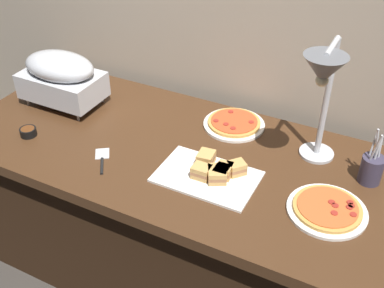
# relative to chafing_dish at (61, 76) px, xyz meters

# --- Properties ---
(ground_plane) EXTENTS (8.00, 8.00, 0.00)m
(ground_plane) POSITION_rel_chafing_dish_xyz_m (0.65, -0.09, -0.91)
(ground_plane) COLOR #38332D
(back_wall) EXTENTS (4.40, 0.04, 2.40)m
(back_wall) POSITION_rel_chafing_dish_xyz_m (0.65, 0.41, 0.29)
(back_wall) COLOR tan
(back_wall) RESTS_ON ground_plane
(buffet_table) EXTENTS (1.90, 0.84, 0.76)m
(buffet_table) POSITION_rel_chafing_dish_xyz_m (0.65, -0.09, -0.52)
(buffet_table) COLOR #422816
(buffet_table) RESTS_ON ground_plane
(chafing_dish) EXTENTS (0.37, 0.23, 0.26)m
(chafing_dish) POSITION_rel_chafing_dish_xyz_m (0.00, 0.00, 0.00)
(chafing_dish) COLOR #B7BABF
(chafing_dish) RESTS_ON buffet_table
(heat_lamp) EXTENTS (0.15, 0.31, 0.51)m
(heat_lamp) POSITION_rel_chafing_dish_xyz_m (1.18, 0.01, 0.25)
(heat_lamp) COLOR #B7BABF
(heat_lamp) RESTS_ON buffet_table
(pizza_plate_front) EXTENTS (0.27, 0.27, 0.03)m
(pizza_plate_front) POSITION_rel_chafing_dish_xyz_m (0.79, 0.19, -0.13)
(pizza_plate_front) COLOR white
(pizza_plate_front) RESTS_ON buffet_table
(pizza_plate_center) EXTENTS (0.28, 0.28, 0.03)m
(pizza_plate_center) POSITION_rel_chafing_dish_xyz_m (1.30, -0.17, -0.13)
(pizza_plate_center) COLOR white
(pizza_plate_center) RESTS_ON buffet_table
(sandwich_platter) EXTENTS (0.38, 0.25, 0.06)m
(sandwich_platter) POSITION_rel_chafing_dish_xyz_m (0.86, -0.18, -0.12)
(sandwich_platter) COLOR white
(sandwich_platter) RESTS_ON buffet_table
(sauce_cup_near) EXTENTS (0.07, 0.07, 0.03)m
(sauce_cup_near) POSITION_rel_chafing_dish_xyz_m (0.03, -0.29, -0.13)
(sauce_cup_near) COLOR black
(sauce_cup_near) RESTS_ON buffet_table
(utensil_holder) EXTENTS (0.08, 0.08, 0.23)m
(utensil_holder) POSITION_rel_chafing_dish_xyz_m (1.40, 0.07, -0.09)
(utensil_holder) COLOR #383347
(utensil_holder) RESTS_ON buffet_table
(serving_spatula) EXTENTS (0.12, 0.16, 0.01)m
(serving_spatula) POSITION_rel_chafing_dish_xyz_m (0.42, -0.29, -0.14)
(serving_spatula) COLOR #B7BABF
(serving_spatula) RESTS_ON buffet_table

